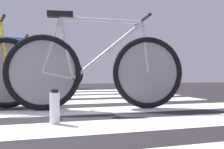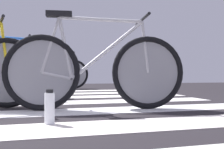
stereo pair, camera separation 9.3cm
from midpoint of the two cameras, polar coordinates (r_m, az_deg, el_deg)
name	(u,v)px [view 2 (the right image)]	position (r m, az deg, el deg)	size (l,w,h in m)	color
ground	(11,106)	(3.05, -20.62, -6.60)	(18.00, 14.00, 0.02)	black
crosswalk_markings	(8,109)	(2.76, -21.23, -7.03)	(5.47, 5.79, 0.00)	silver
bicycle_1_of_4	(96,70)	(2.47, -2.56, 1.06)	(1.73, 0.52, 0.93)	black
bicycle_4_of_4	(53,73)	(6.26, -12.57, 0.32)	(1.73, 0.52, 0.93)	black
water_bottle	(50,108)	(1.79, -12.21, -7.20)	(0.07, 0.07, 0.24)	white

